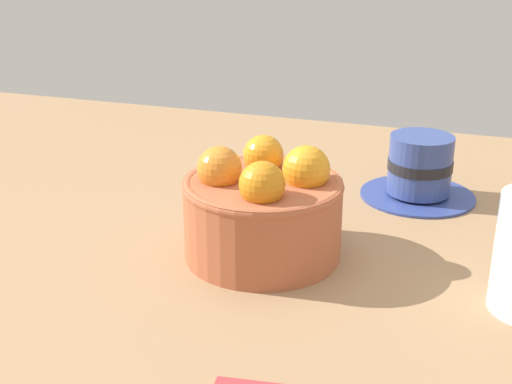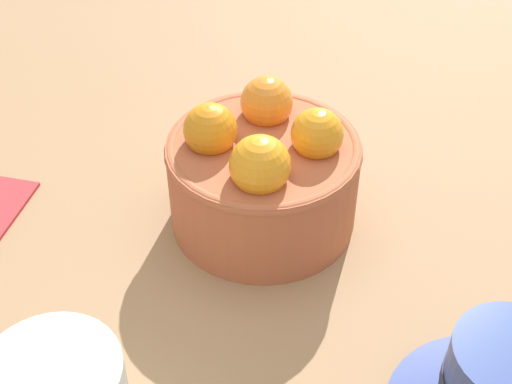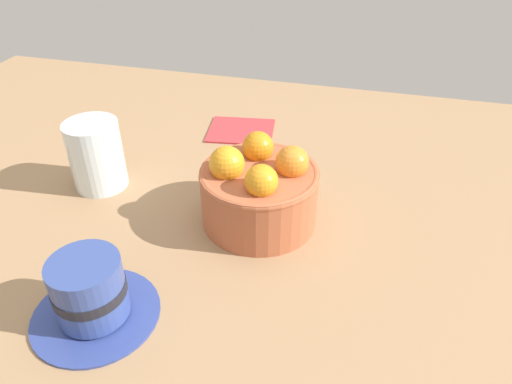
{
  "view_description": "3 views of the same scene",
  "coord_description": "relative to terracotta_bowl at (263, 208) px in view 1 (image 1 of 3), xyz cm",
  "views": [
    {
      "loc": [
        18.3,
        -55.79,
        29.59
      ],
      "look_at": [
        -1.23,
        1.71,
        5.56
      ],
      "focal_mm": 48.61,
      "sensor_mm": 36.0,
      "label": 1
    },
    {
      "loc": [
        39.73,
        14.96,
        39.39
      ],
      "look_at": [
        1.6,
        0.04,
        4.09
      ],
      "focal_mm": 50.25,
      "sensor_mm": 36.0,
      "label": 2
    },
    {
      "loc": [
        -11.85,
        46.65,
        37.91
      ],
      "look_at": [
        0.3,
        0.53,
        4.67
      ],
      "focal_mm": 33.02,
      "sensor_mm": 36.0,
      "label": 3
    }
  ],
  "objects": [
    {
      "name": "terracotta_bowl",
      "position": [
        0.0,
        0.0,
        0.0
      ],
      "size": [
        14.81,
        14.81,
        10.77
      ],
      "color": "#AD5938",
      "rests_on": "ground_plane"
    },
    {
      "name": "coffee_cup",
      "position": [
        12.14,
        19.58,
        -1.55
      ],
      "size": [
        12.94,
        12.94,
        7.23
      ],
      "color": "#2F4088",
      "rests_on": "ground_plane"
    },
    {
      "name": "ground_plane",
      "position": [
        -0.03,
        0.0,
        -7.06
      ],
      "size": [
        146.02,
        94.02,
        4.67
      ],
      "primitive_type": "cube",
      "color": "#997551"
    }
  ]
}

